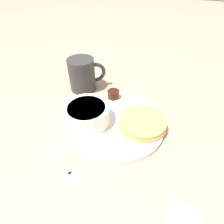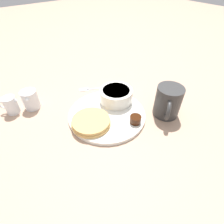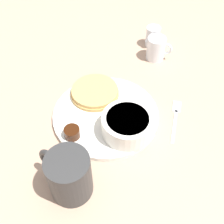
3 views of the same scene
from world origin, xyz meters
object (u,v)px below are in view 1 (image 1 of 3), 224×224
at_px(coffee_mug, 83,75).
at_px(fork, 66,167).
at_px(bowl, 87,114).
at_px(plate, 116,122).

bearing_deg(coffee_mug, fork, -67.42).
height_order(bowl, fork, bowl).
relative_size(plate, fork, 2.06).
distance_m(bowl, fork, 0.14).
distance_m(plate, fork, 0.17).
height_order(plate, fork, plate).
xyz_separation_m(coffee_mug, fork, (0.11, -0.27, -0.05)).
distance_m(plate, coffee_mug, 0.20).
height_order(coffee_mug, fork, coffee_mug).
bearing_deg(fork, bowl, 98.45).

